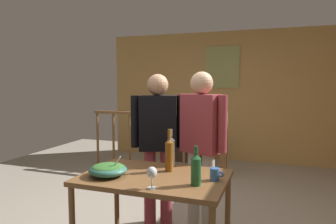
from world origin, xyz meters
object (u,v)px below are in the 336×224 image
object	(u,v)px
framed_picture	(222,67)
wine_glass	(152,173)
wine_bottle_green	(196,169)
wine_bottle_amber	(169,154)
salad_bowl	(108,169)
mug_blue	(215,174)
person_standing_left	(158,136)
tv_console	(189,150)
wine_bottle_clear	(171,151)
serving_table	(154,184)
flat_screen_tv	(189,127)
person_standing_right	(201,138)
stair_railing	(176,137)

from	to	relation	value
framed_picture	wine_glass	distance (m)	4.25
wine_bottle_green	wine_bottle_amber	size ratio (longest dim) A/B	0.81
salad_bowl	wine_bottle_amber	xyz separation A→B (m)	(0.44, 0.30, 0.10)
wine_glass	mug_blue	size ratio (longest dim) A/B	1.46
framed_picture	salad_bowl	distance (m)	4.10
person_standing_left	wine_bottle_amber	bearing A→B (deg)	100.85
tv_console	wine_bottle_clear	bearing A→B (deg)	-77.40
wine_bottle_amber	serving_table	bearing A→B (deg)	-116.67
flat_screen_tv	person_standing_right	xyz separation A→B (m)	(0.92, -2.79, 0.30)
wine_bottle_green	person_standing_right	world-z (taller)	person_standing_right
mug_blue	wine_bottle_green	bearing A→B (deg)	-124.59
framed_picture	flat_screen_tv	world-z (taller)	framed_picture
salad_bowl	wine_glass	xyz separation A→B (m)	(0.47, -0.17, 0.06)
framed_picture	wine_bottle_green	world-z (taller)	framed_picture
flat_screen_tv	mug_blue	bearing A→B (deg)	-71.01
wine_bottle_clear	wine_glass	bearing A→B (deg)	-84.06
person_standing_left	wine_glass	bearing A→B (deg)	89.32
wine_bottle_clear	person_standing_left	world-z (taller)	person_standing_left
tv_console	wine_bottle_green	bearing A→B (deg)	-73.64
flat_screen_tv	salad_bowl	world-z (taller)	salad_bowl
framed_picture	salad_bowl	world-z (taller)	framed_picture
wine_bottle_clear	mug_blue	bearing A→B (deg)	-30.93
wine_bottle_green	wine_bottle_amber	world-z (taller)	wine_bottle_amber
tv_console	stair_railing	bearing A→B (deg)	-88.22
wine_bottle_green	person_standing_left	world-z (taller)	person_standing_left
wine_bottle_green	person_standing_left	distance (m)	1.05
flat_screen_tv	person_standing_left	bearing A→B (deg)	-81.17
wine_bottle_amber	person_standing_left	world-z (taller)	person_standing_left
wine_bottle_clear	salad_bowl	bearing A→B (deg)	-131.19
tv_console	wine_glass	distance (m)	3.97
mug_blue	wine_bottle_clear	bearing A→B (deg)	149.07
stair_railing	wine_bottle_clear	bearing A→B (deg)	-73.21
tv_console	serving_table	world-z (taller)	serving_table
tv_console	serving_table	xyz separation A→B (m)	(0.67, -3.52, 0.49)
wine_bottle_amber	framed_picture	bearing A→B (deg)	92.56
tv_console	wine_bottle_amber	size ratio (longest dim) A/B	2.38
stair_railing	mug_blue	xyz separation A→B (m)	(1.16, -2.56, 0.19)
stair_railing	flat_screen_tv	bearing A→B (deg)	91.84
wine_bottle_clear	wine_bottle_amber	xyz separation A→B (m)	(0.04, -0.16, 0.01)
framed_picture	wine_bottle_clear	xyz separation A→B (m)	(0.13, -3.49, -0.95)
mug_blue	person_standing_left	size ratio (longest dim) A/B	0.07
stair_railing	wine_bottle_green	bearing A→B (deg)	-69.06
wine_bottle_amber	tv_console	bearing A→B (deg)	102.62
framed_picture	tv_console	bearing A→B (deg)	-153.83
stair_railing	serving_table	bearing A→B (deg)	-76.03
wine_glass	person_standing_left	distance (m)	1.08
wine_bottle_amber	person_standing_right	bearing A→B (deg)	73.35
mug_blue	tv_console	bearing A→B (deg)	108.83
framed_picture	person_standing_right	distance (m)	3.25
serving_table	mug_blue	world-z (taller)	mug_blue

